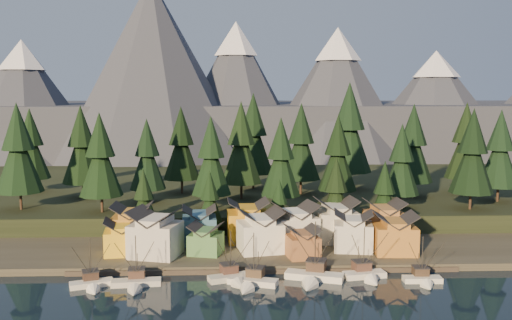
{
  "coord_description": "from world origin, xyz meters",
  "views": [
    {
      "loc": [
        -5.83,
        -97.14,
        36.91
      ],
      "look_at": [
        -1.08,
        30.0,
        21.49
      ],
      "focal_mm": 40.0,
      "sensor_mm": 36.0,
      "label": 1
    }
  ],
  "objects_px": {
    "boat_4": "(313,270)",
    "boat_5": "(367,268)",
    "boat_6": "(424,273)",
    "house_back_0": "(132,224)",
    "boat_2": "(234,272)",
    "house_front_0": "(123,236)",
    "house_front_1": "(155,231)",
    "boat_1": "(136,277)",
    "house_back_1": "(199,224)",
    "boat_3": "(251,276)",
    "boat_0": "(92,278)"
  },
  "relations": [
    {
      "from": "boat_4",
      "to": "boat_5",
      "type": "bearing_deg",
      "value": 23.8
    },
    {
      "from": "boat_2",
      "to": "boat_5",
      "type": "relative_size",
      "value": 0.96
    },
    {
      "from": "house_front_1",
      "to": "house_back_0",
      "type": "xyz_separation_m",
      "value": [
        -6.43,
        8.54,
        -0.28
      ]
    },
    {
      "from": "boat_0",
      "to": "house_front_1",
      "type": "relative_size",
      "value": 0.84
    },
    {
      "from": "boat_2",
      "to": "boat_4",
      "type": "relative_size",
      "value": 0.85
    },
    {
      "from": "house_front_0",
      "to": "house_back_1",
      "type": "distance_m",
      "value": 18.07
    },
    {
      "from": "boat_4",
      "to": "boat_5",
      "type": "relative_size",
      "value": 1.13
    },
    {
      "from": "boat_5",
      "to": "house_back_1",
      "type": "bearing_deg",
      "value": 136.29
    },
    {
      "from": "boat_5",
      "to": "house_back_0",
      "type": "bearing_deg",
      "value": 146.19
    },
    {
      "from": "boat_6",
      "to": "house_back_1",
      "type": "distance_m",
      "value": 51.44
    },
    {
      "from": "house_front_1",
      "to": "house_back_0",
      "type": "height_order",
      "value": "house_front_1"
    },
    {
      "from": "boat_0",
      "to": "boat_4",
      "type": "bearing_deg",
      "value": -16.8
    },
    {
      "from": "boat_2",
      "to": "house_back_1",
      "type": "height_order",
      "value": "house_back_1"
    },
    {
      "from": "boat_3",
      "to": "house_front_0",
      "type": "xyz_separation_m",
      "value": [
        -27.59,
        17.57,
        3.45
      ]
    },
    {
      "from": "house_back_0",
      "to": "house_back_1",
      "type": "xyz_separation_m",
      "value": [
        15.28,
        1.13,
        -0.52
      ]
    },
    {
      "from": "boat_3",
      "to": "house_front_0",
      "type": "relative_size",
      "value": 1.29
    },
    {
      "from": "boat_2",
      "to": "house_back_0",
      "type": "xyz_separation_m",
      "value": [
        -23.27,
        21.73,
        4.57
      ]
    },
    {
      "from": "boat_6",
      "to": "house_back_1",
      "type": "xyz_separation_m",
      "value": [
        -44.69,
        25.15,
        4.07
      ]
    },
    {
      "from": "boat_0",
      "to": "house_front_0",
      "type": "height_order",
      "value": "house_front_0"
    },
    {
      "from": "boat_4",
      "to": "boat_6",
      "type": "xyz_separation_m",
      "value": [
        21.19,
        -1.9,
        -0.34
      ]
    },
    {
      "from": "boat_6",
      "to": "house_front_0",
      "type": "relative_size",
      "value": 1.16
    },
    {
      "from": "boat_3",
      "to": "boat_6",
      "type": "height_order",
      "value": "boat_3"
    },
    {
      "from": "boat_5",
      "to": "boat_3",
      "type": "bearing_deg",
      "value": 177.55
    },
    {
      "from": "house_front_0",
      "to": "house_back_0",
      "type": "height_order",
      "value": "house_back_0"
    },
    {
      "from": "boat_5",
      "to": "house_front_0",
      "type": "relative_size",
      "value": 1.31
    },
    {
      "from": "boat_1",
      "to": "boat_3",
      "type": "relative_size",
      "value": 0.96
    },
    {
      "from": "boat_6",
      "to": "house_front_0",
      "type": "height_order",
      "value": "house_front_0"
    },
    {
      "from": "boat_0",
      "to": "boat_1",
      "type": "bearing_deg",
      "value": -19.08
    },
    {
      "from": "boat_1",
      "to": "house_back_1",
      "type": "bearing_deg",
      "value": 62.13
    },
    {
      "from": "boat_1",
      "to": "boat_3",
      "type": "xyz_separation_m",
      "value": [
        21.88,
        -0.27,
        0.1
      ]
    },
    {
      "from": "boat_6",
      "to": "house_back_0",
      "type": "xyz_separation_m",
      "value": [
        -59.96,
        24.02,
        4.59
      ]
    },
    {
      "from": "boat_1",
      "to": "house_front_0",
      "type": "xyz_separation_m",
      "value": [
        -5.71,
        17.31,
        3.55
      ]
    },
    {
      "from": "boat_4",
      "to": "boat_3",
      "type": "bearing_deg",
      "value": -151.36
    },
    {
      "from": "boat_3",
      "to": "house_front_1",
      "type": "distance_m",
      "value": 26.13
    },
    {
      "from": "house_back_1",
      "to": "boat_4",
      "type": "bearing_deg",
      "value": -48.65
    },
    {
      "from": "house_back_1",
      "to": "boat_6",
      "type": "bearing_deg",
      "value": -33.33
    },
    {
      "from": "boat_3",
      "to": "boat_4",
      "type": "bearing_deg",
      "value": 28.81
    },
    {
      "from": "boat_3",
      "to": "house_back_1",
      "type": "distance_m",
      "value": 28.22
    },
    {
      "from": "boat_0",
      "to": "boat_6",
      "type": "distance_m",
      "value": 63.39
    },
    {
      "from": "boat_5",
      "to": "house_front_1",
      "type": "xyz_separation_m",
      "value": [
        -43.09,
        12.5,
        4.61
      ]
    },
    {
      "from": "boat_5",
      "to": "boat_6",
      "type": "relative_size",
      "value": 1.13
    },
    {
      "from": "boat_0",
      "to": "boat_5",
      "type": "height_order",
      "value": "boat_5"
    },
    {
      "from": "house_front_0",
      "to": "house_front_1",
      "type": "height_order",
      "value": "house_front_1"
    },
    {
      "from": "boat_4",
      "to": "house_back_0",
      "type": "relative_size",
      "value": 1.32
    },
    {
      "from": "boat_5",
      "to": "boat_6",
      "type": "xyz_separation_m",
      "value": [
        10.44,
        -2.99,
        -0.27
      ]
    },
    {
      "from": "boat_1",
      "to": "house_back_1",
      "type": "distance_m",
      "value": 27.66
    },
    {
      "from": "house_back_0",
      "to": "house_front_1",
      "type": "bearing_deg",
      "value": -53.41
    },
    {
      "from": "boat_0",
      "to": "house_back_0",
      "type": "bearing_deg",
      "value": 62.3
    },
    {
      "from": "boat_6",
      "to": "house_back_0",
      "type": "relative_size",
      "value": 1.02
    },
    {
      "from": "boat_4",
      "to": "boat_6",
      "type": "bearing_deg",
      "value": 12.9
    }
  ]
}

